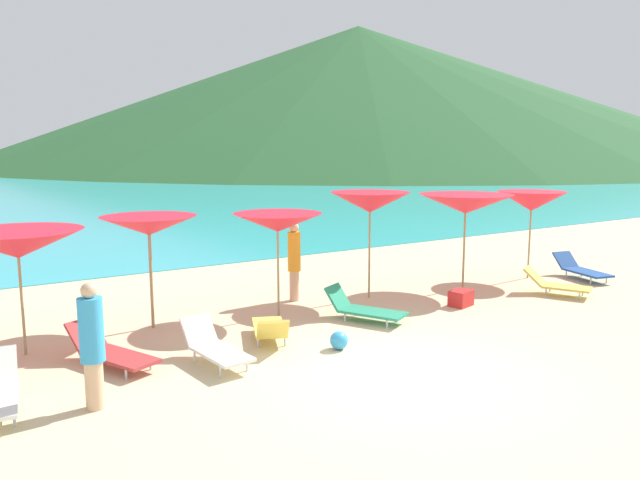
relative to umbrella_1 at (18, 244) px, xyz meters
The scene contains 18 objects.
ground_plane 7.82m from the umbrella_1, 52.57° to the left, with size 50.00×100.00×0.30m, color beige.
headland_hill 110.47m from the umbrella_1, 51.08° to the left, with size 137.33×137.33×25.30m, color #235128.
umbrella_1 is the anchor object (origin of this frame).
umbrella_2 2.25m from the umbrella_1, ahead, with size 1.82×1.82×2.12m.
umbrella_3 4.62m from the umbrella_1, ahead, with size 1.95×1.95×2.08m.
umbrella_4 7.04m from the umbrella_1, ahead, with size 1.81×1.81×2.38m.
umbrella_5 9.47m from the umbrella_1, ahead, with size 2.41×2.41×2.26m.
umbrella_6 11.76m from the umbrella_1, ahead, with size 1.72×1.72×2.24m.
lounge_chair_0 3.57m from the umbrella_1, 40.45° to the right, with size 0.68×1.53×0.64m.
lounge_chair_1 2.29m from the umbrella_1, 50.61° to the right, with size 1.15×1.76×0.62m.
lounge_chair_2 4.31m from the umbrella_1, 23.93° to the right, with size 1.11×1.67×0.61m.
lounge_chair_3 11.11m from the umbrella_1, 11.14° to the right, with size 1.14×1.54×0.60m.
lounge_chair_5 12.98m from the umbrella_1, ahead, with size 0.92×1.71×0.59m.
lounge_chair_7 6.21m from the umbrella_1, 13.50° to the right, with size 1.23×1.66×0.64m.
beachgoer_1 2.97m from the umbrella_1, 80.15° to the right, with size 0.31×0.31×1.68m.
beachgoer_3 5.61m from the umbrella_1, ahead, with size 0.28×0.28×1.74m.
beach_ball 5.43m from the umbrella_1, 29.79° to the right, with size 0.31×0.31×0.31m, color #3399D8.
cooler_box 8.58m from the umbrella_1, 11.31° to the right, with size 0.50×0.36×0.34m, color red.
Camera 1 is at (-5.73, -6.73, 3.41)m, focal length 34.38 mm.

